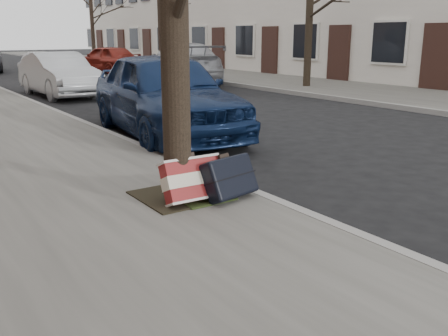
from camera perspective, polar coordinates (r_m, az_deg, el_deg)
ground at (r=5.72m, az=19.10°, el=-3.73°), size 120.00×120.00×0.00m
far_sidewalk at (r=21.96m, az=-0.52°, el=10.58°), size 4.00×70.00×0.12m
dirt_patch at (r=5.25m, az=-5.04°, el=-3.12°), size 0.85×0.85×0.02m
suitcase_red at (r=4.98m, az=-3.62°, el=-1.39°), size 0.61×0.35×0.46m
suitcase_navy at (r=5.08m, az=0.63°, el=-1.06°), size 0.65×0.45×0.46m
car_near_front at (r=8.96m, az=-6.77°, el=8.44°), size 2.36×4.59×1.49m
car_near_mid at (r=15.49m, az=-18.35°, el=10.10°), size 1.45×3.87×1.26m
car_far_front at (r=18.67m, az=-4.80°, el=11.82°), size 3.41×5.44×1.47m
car_far_back at (r=24.80m, az=-13.28°, el=12.04°), size 2.58×4.05×1.28m
tree_far_a at (r=16.82m, az=9.74°, el=17.06°), size 0.24×0.24×4.60m
tree_far_b at (r=25.24m, az=-7.33°, el=16.52°), size 0.23×0.23×4.71m
tree_far_c at (r=33.68m, az=-14.86°, el=16.03°), size 0.23×0.23×5.04m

